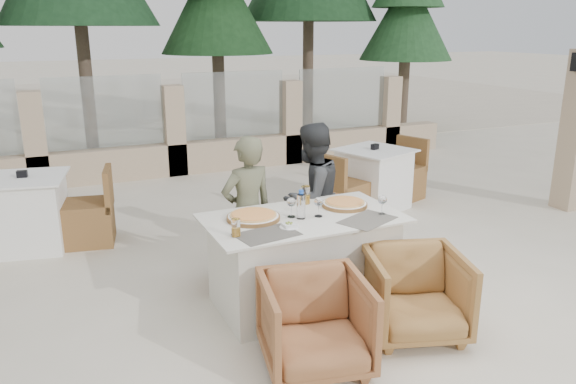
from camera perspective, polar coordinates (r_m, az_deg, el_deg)
name	(u,v)px	position (r m, az deg, el deg)	size (l,w,h in m)	color
ground	(311,303)	(4.85, 2.38, -11.23)	(80.00, 80.00, 0.00)	beige
sand_patch	(105,105)	(18.08, -18.12, 8.45)	(30.00, 16.00, 0.01)	beige
perimeter_wall_far	(174,124)	(8.97, -11.51, 6.76)	(10.00, 0.34, 1.60)	tan
pine_centre	(216,14)	(11.56, -7.28, 17.50)	(2.20, 2.20, 5.00)	#1C421E
pine_far_right	(407,27)	(12.74, 11.96, 16.05)	(1.98, 1.98, 4.50)	#245128
dining_table	(303,261)	(4.69, 1.52, -6.99)	(1.60, 0.90, 0.77)	beige
placemat_near_left	(267,234)	(4.17, -2.14, -4.32)	(0.45, 0.30, 0.00)	#58534B
placemat_near_right	(367,220)	(4.52, 8.07, -2.83)	(0.45, 0.30, 0.00)	#625D54
pizza_left	(253,216)	(4.49, -3.55, -2.47)	(0.43, 0.43, 0.06)	orange
pizza_right	(345,204)	(4.83, 5.77, -1.17)	(0.39, 0.39, 0.05)	#CB551B
water_bottle	(301,204)	(4.48, 1.34, -1.27)	(0.07, 0.07, 0.24)	#A5BED9
wine_glass_centre	(291,206)	(4.52, 0.33, -1.45)	(0.08, 0.08, 0.18)	silver
wine_glass_near	(319,206)	(4.54, 3.13, -1.40)	(0.08, 0.08, 0.18)	white
wine_glass_corner	(382,204)	(4.65, 9.54, -1.18)	(0.08, 0.08, 0.18)	white
beer_glass_left	(236,228)	(4.13, -5.32, -3.64)	(0.07, 0.07, 0.13)	orange
beer_glass_right	(306,195)	(4.87, 1.79, -0.31)	(0.08, 0.08, 0.16)	gold
olive_dish	(289,225)	(4.30, 0.12, -3.36)	(0.11, 0.11, 0.04)	white
armchair_far_left	(244,257)	(5.07, -4.49, -6.56)	(0.58, 0.60, 0.55)	brown
armchair_far_right	(323,233)	(5.47, 3.56, -4.16)	(0.71, 0.73, 0.66)	#905B34
armchair_near_left	(315,324)	(3.89, 2.79, -13.23)	(0.70, 0.72, 0.65)	#985F37
armchair_near_right	(416,294)	(4.38, 12.83, -10.06)	(0.70, 0.72, 0.65)	olive
diner_left	(248,212)	(4.94, -4.14, -2.08)	(0.50, 0.33, 1.37)	#5C5E44
diner_right	(311,198)	(5.28, 2.36, -0.57)	(0.69, 0.54, 1.42)	#323537
bg_table_a	(27,213)	(6.47, -24.95, -1.93)	(1.64, 0.82, 0.77)	white
bg_table_b	(373,179)	(7.26, 8.67, 1.32)	(1.64, 0.82, 0.77)	white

